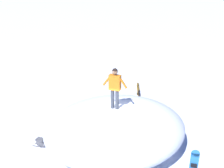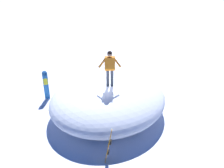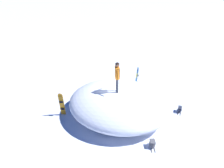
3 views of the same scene
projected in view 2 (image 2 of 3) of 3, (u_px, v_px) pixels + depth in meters
The scene contains 7 objects.
ground at pixel (100, 110), 12.88m from camera, with size 240.00×240.00×0.00m, color white.
snow_mound at pixel (108, 99), 12.28m from camera, with size 5.34×5.89×1.59m, color white.
snowboarder_standing at pixel (110, 66), 11.31m from camera, with size 0.78×0.80×1.72m.
snowboard_primary_upright at pixel (46, 84), 13.51m from camera, with size 0.32×0.30×1.61m.
snowboard_secondary_upright at pixel (109, 145), 9.42m from camera, with size 0.39×0.39×1.55m.
backpack_near at pixel (105, 76), 15.80m from camera, with size 0.40×0.67×0.34m.
backpack_far at pixel (158, 94), 13.88m from camera, with size 0.57×0.61×0.38m.
Camera 2 is at (7.74, 7.39, 7.30)m, focal length 40.66 mm.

